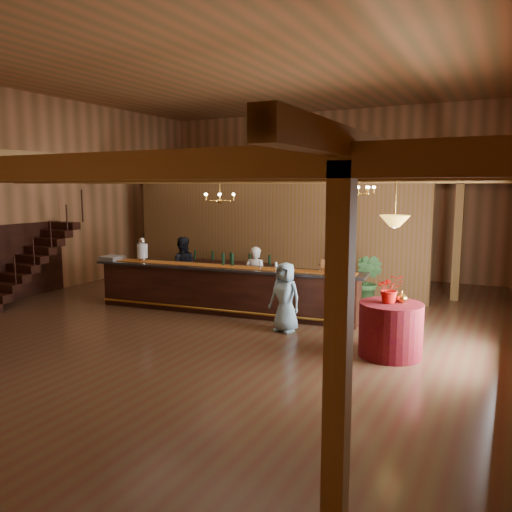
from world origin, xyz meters
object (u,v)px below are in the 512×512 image
at_px(tasting_bar, 224,289).
at_px(bartender, 256,278).
at_px(raffle_drum, 327,265).
at_px(guest, 285,297).
at_px(round_table, 391,329).
at_px(chandelier_left, 220,197).
at_px(pendant_lamp, 395,221).
at_px(beverage_dispenser, 142,250).
at_px(chandelier_right, 357,190).
at_px(floor_plant, 367,281).
at_px(backbar_shelf, 231,276).
at_px(staff_second, 182,268).

height_order(tasting_bar, bartender, bartender).
relative_size(raffle_drum, guest, 0.23).
relative_size(round_table, chandelier_left, 1.39).
relative_size(pendant_lamp, guest, 0.62).
relative_size(beverage_dispenser, chandelier_right, 0.75).
bearing_deg(floor_plant, tasting_bar, -145.03).
bearing_deg(tasting_bar, beverage_dispenser, 178.63).
height_order(backbar_shelf, staff_second, staff_second).
height_order(round_table, bartender, bartender).
relative_size(chandelier_left, floor_plant, 0.60).
relative_size(round_table, chandelier_right, 1.39).
height_order(tasting_bar, chandelier_left, chandelier_left).
distance_m(backbar_shelf, round_table, 6.55).
height_order(tasting_bar, floor_plant, floor_plant).
relative_size(backbar_shelf, chandelier_right, 3.61).
xyz_separation_m(chandelier_left, chandelier_right, (3.12, 0.88, 0.17)).
distance_m(raffle_drum, chandelier_left, 3.13).
bearing_deg(backbar_shelf, round_table, -36.94).
xyz_separation_m(beverage_dispenser, raffle_drum, (4.76, 0.44, -0.11)).
bearing_deg(floor_plant, round_table, -68.69).
height_order(tasting_bar, raffle_drum, raffle_drum).
bearing_deg(chandelier_left, staff_second, 161.45).
bearing_deg(backbar_shelf, guest, -47.91).
bearing_deg(raffle_drum, chandelier_left, 178.36).
xyz_separation_m(backbar_shelf, round_table, (5.41, -3.69, 0.07)).
bearing_deg(round_table, beverage_dispenser, 170.45).
distance_m(bartender, guest, 2.02).
relative_size(backbar_shelf, guest, 1.99).
bearing_deg(guest, floor_plant, 79.19).
xyz_separation_m(bartender, guest, (1.43, -1.43, -0.05)).
xyz_separation_m(raffle_drum, pendant_lamp, (1.72, -1.53, 1.11)).
bearing_deg(staff_second, pendant_lamp, 126.10).
bearing_deg(raffle_drum, backbar_shelf, 149.61).
height_order(tasting_bar, chandelier_right, chandelier_right).
bearing_deg(pendant_lamp, beverage_dispenser, 170.45).
height_order(bartender, floor_plant, bartender).
xyz_separation_m(beverage_dispenser, guest, (4.20, -0.56, -0.68)).
height_order(bartender, guest, bartender).
bearing_deg(staff_second, chandelier_right, 150.14).
bearing_deg(bartender, tasting_bar, 46.95).
bearing_deg(tasting_bar, bartender, 47.18).
bearing_deg(pendant_lamp, bartender, 152.04).
xyz_separation_m(staff_second, floor_plant, (4.70, 1.21, -0.16)).
height_order(backbar_shelf, chandelier_right, chandelier_right).
xyz_separation_m(beverage_dispenser, backbar_shelf, (1.07, 2.60, -0.99)).
bearing_deg(round_table, bartender, 152.04).
height_order(chandelier_left, bartender, chandelier_left).
bearing_deg(chandelier_left, pendant_lamp, -19.70).
distance_m(chandelier_right, staff_second, 5.09).
height_order(beverage_dispenser, chandelier_left, chandelier_left).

